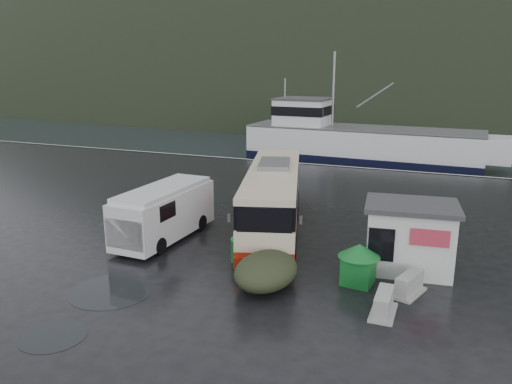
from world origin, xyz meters
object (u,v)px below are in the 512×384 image
at_px(dome_tent, 266,286).
at_px(ticket_kiosk, 407,269).
at_px(fishing_trawler, 361,148).
at_px(white_van, 166,238).
at_px(coach_bus, 273,228).
at_px(waste_bin_left, 248,262).
at_px(jersey_barrier_b, 383,314).
at_px(jersey_barrier_a, 408,294).
at_px(waste_bin_right, 357,283).

distance_m(dome_tent, ticket_kiosk, 5.86).
bearing_deg(fishing_trawler, ticket_kiosk, -73.98).
xyz_separation_m(white_van, ticket_kiosk, (10.89, 0.38, 0.00)).
bearing_deg(ticket_kiosk, coach_bus, 150.08).
bearing_deg(dome_tent, waste_bin_left, 128.24).
distance_m(coach_bus, jersey_barrier_b, 9.43).
bearing_deg(ticket_kiosk, jersey_barrier_a, -90.34).
bearing_deg(waste_bin_left, coach_bus, 96.86).
relative_size(waste_bin_right, jersey_barrier_b, 1.01).
height_order(ticket_kiosk, jersey_barrier_a, ticket_kiosk).
bearing_deg(white_van, waste_bin_right, -7.84).
distance_m(coach_bus, ticket_kiosk, 7.34).
relative_size(white_van, waste_bin_right, 3.86).
bearing_deg(waste_bin_left, white_van, 165.28).
xyz_separation_m(dome_tent, jersey_barrier_a, (4.96, 1.22, 0.00)).
height_order(dome_tent, fishing_trawler, fishing_trawler).
height_order(waste_bin_right, jersey_barrier_a, waste_bin_right).
bearing_deg(waste_bin_right, jersey_barrier_a, -6.82).
bearing_deg(white_van, coach_bus, 40.73).
bearing_deg(fishing_trawler, jersey_barrier_b, -76.24).
bearing_deg(dome_tent, coach_bus, 107.42).
xyz_separation_m(coach_bus, jersey_barrier_a, (6.97, -5.18, 0.00)).
relative_size(waste_bin_left, waste_bin_right, 0.94).
relative_size(coach_bus, jersey_barrier_a, 7.47).
xyz_separation_m(ticket_kiosk, jersey_barrier_a, (0.24, -2.25, 0.00)).
bearing_deg(coach_bus, jersey_barrier_a, -52.63).
distance_m(white_van, jersey_barrier_a, 11.29).
relative_size(jersey_barrier_a, fishing_trawler, 0.06).
height_order(white_van, jersey_barrier_a, white_van).
bearing_deg(fishing_trawler, coach_bus, -86.97).
bearing_deg(ticket_kiosk, waste_bin_left, -171.70).
height_order(dome_tent, ticket_kiosk, ticket_kiosk).
distance_m(ticket_kiosk, jersey_barrier_b, 4.08).
distance_m(coach_bus, waste_bin_right, 7.13).
distance_m(waste_bin_left, ticket_kiosk, 6.39).
bearing_deg(jersey_barrier_a, waste_bin_left, 174.37).
relative_size(dome_tent, jersey_barrier_a, 2.02).
distance_m(waste_bin_left, fishing_trawler, 30.70).
height_order(coach_bus, waste_bin_right, coach_bus).
bearing_deg(jersey_barrier_a, white_van, 170.46).
height_order(white_van, dome_tent, white_van).
height_order(jersey_barrier_b, fishing_trawler, fishing_trawler).
distance_m(coach_bus, waste_bin_left, 4.58).
height_order(coach_bus, jersey_barrier_a, coach_bus).
relative_size(dome_tent, jersey_barrier_b, 1.99).
relative_size(white_van, ticket_kiosk, 1.72).
relative_size(waste_bin_left, jersey_barrier_a, 0.96).
height_order(ticket_kiosk, jersey_barrier_b, ticket_kiosk).
height_order(waste_bin_left, dome_tent, waste_bin_left).
bearing_deg(ticket_kiosk, jersey_barrier_b, -102.11).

